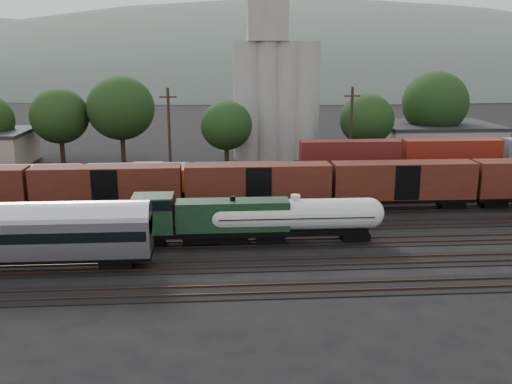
{
  "coord_description": "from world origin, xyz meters",
  "views": [
    {
      "loc": [
        -5.93,
        -52.44,
        16.51
      ],
      "look_at": [
        -2.08,
        2.0,
        3.0
      ],
      "focal_mm": 40.0,
      "sensor_mm": 36.0,
      "label": 1
    }
  ],
  "objects": [
    {
      "name": "industrial_sheds",
      "position": [
        6.63,
        35.25,
        2.56
      ],
      "size": [
        119.38,
        17.26,
        5.1
      ],
      "color": "#9E937F",
      "rests_on": "ground"
    },
    {
      "name": "utility_poles",
      "position": [
        0.0,
        22.0,
        6.21
      ],
      "size": [
        122.2,
        0.36,
        12.0
      ],
      "color": "black",
      "rests_on": "ground"
    },
    {
      "name": "orange_locomotive",
      "position": [
        -9.47,
        10.0,
        2.37
      ],
      "size": [
        16.55,
        2.76,
        4.14
      ],
      "color": "black",
      "rests_on": "ground"
    },
    {
      "name": "tank_car_a",
      "position": [
        0.85,
        -5.0,
        2.47
      ],
      "size": [
        15.76,
        2.82,
        4.13
      ],
      "color": "silver",
      "rests_on": "ground"
    },
    {
      "name": "ground",
      "position": [
        0.0,
        0.0,
        0.0
      ],
      "size": [
        600.0,
        600.0,
        0.0
      ],
      "primitive_type": "plane",
      "color": "black"
    },
    {
      "name": "distant_hills",
      "position": [
        23.92,
        260.0,
        -20.56
      ],
      "size": [
        860.0,
        286.0,
        130.0
      ],
      "color": "#59665B",
      "rests_on": "ground"
    },
    {
      "name": "container_wall",
      "position": [
        -2.16,
        15.0,
        2.48
      ],
      "size": [
        165.39,
        2.6,
        5.8
      ],
      "color": "black",
      "rests_on": "ground"
    },
    {
      "name": "boxcar_string",
      "position": [
        13.71,
        5.0,
        3.12
      ],
      "size": [
        169.0,
        2.9,
        4.2
      ],
      "color": "black",
      "rests_on": "ground"
    },
    {
      "name": "tracks",
      "position": [
        0.0,
        0.0,
        0.05
      ],
      "size": [
        180.0,
        33.2,
        0.2
      ],
      "color": "black",
      "rests_on": "ground"
    },
    {
      "name": "green_locomotive",
      "position": [
        -7.43,
        -5.0,
        2.46
      ],
      "size": [
        16.22,
        2.86,
        4.29
      ],
      "color": "black",
      "rests_on": "ground"
    },
    {
      "name": "grain_silo",
      "position": [
        3.28,
        36.0,
        11.26
      ],
      "size": [
        13.4,
        5.0,
        29.0
      ],
      "color": "#9B988E",
      "rests_on": "ground"
    },
    {
      "name": "tree_band",
      "position": [
        3.09,
        36.32,
        7.47
      ],
      "size": [
        162.62,
        19.86,
        13.83
      ],
      "color": "black",
      "rests_on": "ground"
    }
  ]
}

